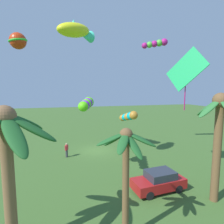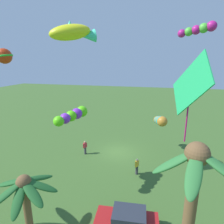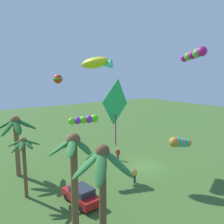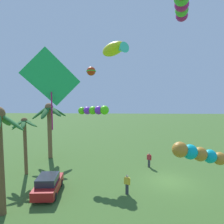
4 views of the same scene
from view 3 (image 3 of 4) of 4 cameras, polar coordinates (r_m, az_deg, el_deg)
ground_plane at (r=29.75m, az=7.92°, el=-13.00°), size 120.00×120.00×0.00m
palm_tree_0 at (r=13.64m, az=-2.31°, el=-15.52°), size 3.73×3.73×7.39m
palm_tree_1 at (r=27.45m, az=-22.45°, el=-4.31°), size 4.48×4.13×6.83m
palm_tree_2 at (r=22.59m, az=-20.74°, el=-9.21°), size 2.86×2.73×5.69m
palm_tree_3 at (r=16.66m, az=-9.31°, el=-12.09°), size 3.50×3.47×7.28m
parked_car_0 at (r=21.84m, az=-7.51°, el=-19.45°), size 4.02×1.99×1.51m
spectator_0 at (r=25.22m, az=5.55°, el=-15.16°), size 0.37×0.51×1.59m
spectator_1 at (r=31.18m, az=1.46°, el=-10.26°), size 0.40×0.48×1.59m
kite_diamond_0 at (r=17.57m, az=0.91°, el=2.08°), size 1.51×3.44×5.11m
kite_tube_1 at (r=22.10m, az=19.37°, el=13.14°), size 2.98×1.43×1.17m
kite_fish_2 at (r=26.47m, az=-3.76°, el=11.90°), size 3.84×3.26×1.69m
kite_ball_3 at (r=28.65m, az=-13.07°, el=7.87°), size 1.41×1.41×1.07m
kite_tube_4 at (r=25.42m, az=-6.71°, el=-1.88°), size 1.58×3.21×0.96m
kite_tube_5 at (r=26.24m, az=16.31°, el=-7.17°), size 1.45×3.88×1.73m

